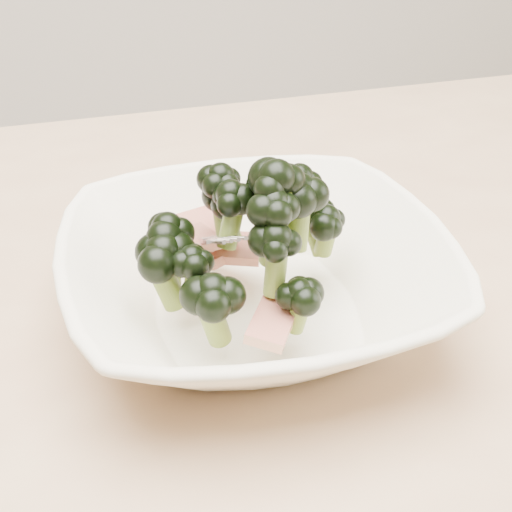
{
  "coord_description": "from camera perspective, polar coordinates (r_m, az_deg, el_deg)",
  "views": [
    {
      "loc": [
        -0.01,
        -0.42,
        1.06
      ],
      "look_at": [
        0.1,
        -0.02,
        0.8
      ],
      "focal_mm": 50.0,
      "sensor_mm": 36.0,
      "label": 1
    }
  ],
  "objects": [
    {
      "name": "dining_table",
      "position": [
        0.58,
        -10.87,
        -12.88
      ],
      "size": [
        1.2,
        0.8,
        0.75
      ],
      "color": "tan",
      "rests_on": "ground"
    },
    {
      "name": "broccoli_dish",
      "position": [
        0.49,
        -0.13,
        -1.14
      ],
      "size": [
        0.28,
        0.28,
        0.13
      ],
      "color": "white",
      "rests_on": "dining_table"
    }
  ]
}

